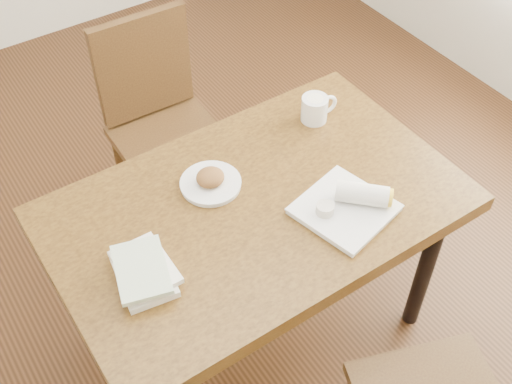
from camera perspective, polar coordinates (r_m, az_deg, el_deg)
ground at (r=2.64m, az=0.00°, el=-12.12°), size 4.00×5.00×0.01m
table at (r=2.09m, az=0.00°, el=-2.47°), size 1.30×0.81×0.75m
chair_far at (r=2.68m, az=-8.52°, el=6.72°), size 0.43×0.43×0.95m
plate_scone at (r=2.07m, az=-4.06°, el=0.95°), size 0.20×0.20×0.06m
coffee_mug at (r=2.30m, az=5.32°, el=7.44°), size 0.14×0.09×0.10m
plate_burrito at (r=2.01m, az=8.38°, el=-1.08°), size 0.32×0.32×0.09m
book_stack at (r=1.85m, az=-9.96°, el=-6.94°), size 0.19×0.24×0.06m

